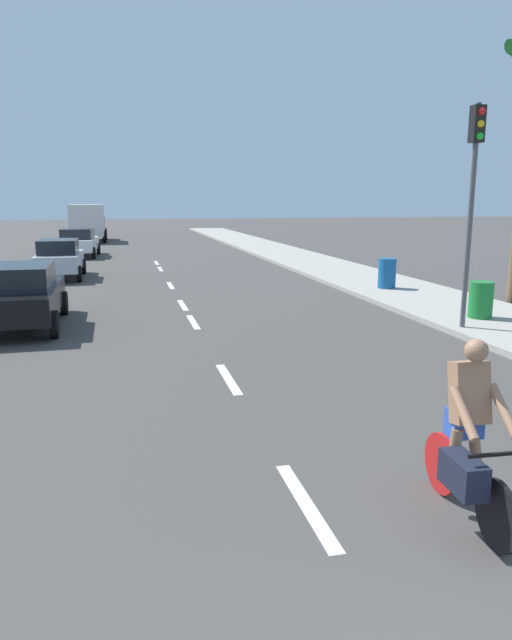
% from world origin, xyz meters
% --- Properties ---
extents(ground_plane, '(160.00, 160.00, 0.00)m').
position_xyz_m(ground_plane, '(0.00, 20.00, 0.00)').
color(ground_plane, '#423F3D').
extents(sidewalk_strip, '(3.60, 80.00, 0.14)m').
position_xyz_m(sidewalk_strip, '(7.49, 22.00, 0.07)').
color(sidewalk_strip, '#9E998E').
rests_on(sidewalk_strip, ground).
extents(lane_stripe_1, '(0.16, 1.80, 0.01)m').
position_xyz_m(lane_stripe_1, '(0.00, 3.99, 0.00)').
color(lane_stripe_1, white).
rests_on(lane_stripe_1, ground).
extents(lane_stripe_2, '(0.16, 1.80, 0.01)m').
position_xyz_m(lane_stripe_2, '(0.00, 8.38, 0.00)').
color(lane_stripe_2, white).
rests_on(lane_stripe_2, ground).
extents(lane_stripe_3, '(0.16, 1.80, 0.01)m').
position_xyz_m(lane_stripe_3, '(0.00, 13.36, 0.00)').
color(lane_stripe_3, white).
rests_on(lane_stripe_3, ground).
extents(lane_stripe_4, '(0.16, 1.80, 0.01)m').
position_xyz_m(lane_stripe_4, '(0.00, 15.88, 0.00)').
color(lane_stripe_4, white).
rests_on(lane_stripe_4, ground).
extents(lane_stripe_5, '(0.16, 1.80, 0.01)m').
position_xyz_m(lane_stripe_5, '(0.00, 20.06, 0.00)').
color(lane_stripe_5, white).
rests_on(lane_stripe_5, ground).
extents(lane_stripe_6, '(0.16, 1.80, 0.01)m').
position_xyz_m(lane_stripe_6, '(0.00, 25.52, 0.00)').
color(lane_stripe_6, white).
rests_on(lane_stripe_6, ground).
extents(lane_stripe_7, '(0.16, 1.80, 0.01)m').
position_xyz_m(lane_stripe_7, '(0.00, 28.23, 0.00)').
color(lane_stripe_7, white).
rests_on(lane_stripe_7, ground).
extents(cyclist, '(0.63, 1.71, 1.82)m').
position_xyz_m(cyclist, '(1.40, 3.35, 0.83)').
color(cyclist, black).
rests_on(cyclist, ground).
extents(parked_car_black, '(2.00, 4.26, 1.57)m').
position_xyz_m(parked_car_black, '(-4.21, 13.71, 0.84)').
color(parked_car_black, black).
rests_on(parked_car_black, ground).
extents(parked_car_silver, '(1.84, 3.91, 1.57)m').
position_xyz_m(parked_car_silver, '(-4.15, 23.13, 0.83)').
color(parked_car_silver, '#B7BABF').
rests_on(parked_car_silver, ground).
extents(parked_car_white, '(2.22, 4.50, 1.57)m').
position_xyz_m(parked_car_white, '(-4.01, 32.55, 0.84)').
color(parked_car_white, white).
rests_on(parked_car_white, ground).
extents(delivery_truck, '(2.70, 6.25, 2.80)m').
position_xyz_m(delivery_truck, '(-4.06, 45.02, 1.50)').
color(delivery_truck, maroon).
rests_on(delivery_truck, ground).
extents(traffic_signal, '(0.28, 0.33, 5.20)m').
position_xyz_m(traffic_signal, '(6.09, 10.68, 3.61)').
color(traffic_signal, '#4C4C51').
rests_on(traffic_signal, ground).
extents(trash_bin_near, '(0.60, 0.60, 0.93)m').
position_xyz_m(trash_bin_near, '(7.15, 11.57, 0.60)').
color(trash_bin_near, '#19722D').
rests_on(trash_bin_near, sidewalk_strip).
extents(trash_bin_far, '(0.60, 0.60, 1.01)m').
position_xyz_m(trash_bin_far, '(7.10, 16.82, 0.65)').
color(trash_bin_far, '#14518C').
rests_on(trash_bin_far, sidewalk_strip).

